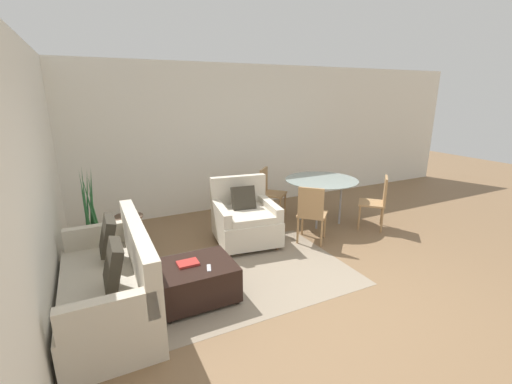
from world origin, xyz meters
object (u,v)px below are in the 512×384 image
Objects in this scene: couch at (112,285)px; tv_remote_primary at (209,268)px; ottoman at (196,280)px; book_stack at (188,263)px; picture_frame at (127,211)px; armchair at (245,219)px; potted_plant at (94,238)px; dining_chair_near_right at (378,199)px; side_table at (129,228)px; dining_table at (321,184)px; dining_chair_near_left at (312,211)px; dining_chair_far_left at (269,189)px.

couch is 11.93× the size of tv_remote_primary.
book_stack is at bearing 149.87° from ottoman.
armchair is at bearing -11.84° from picture_frame.
ottoman is at bearing 125.37° from tv_remote_primary.
potted_plant is 1.48× the size of dining_chair_near_right.
tv_remote_primary is at bearing -127.88° from armchair.
side_table reaches higher than ottoman.
book_stack is 0.26m from tv_remote_primary.
armchair reaches higher than dining_table.
dining_chair_near_left is at bearing 23.50° from tv_remote_primary.
ottoman is (-1.13, -1.17, -0.13)m from armchair.
dining_chair_near_left is (2.85, 0.55, 0.19)m from couch.
ottoman is at bearing -134.04° from armchair.
armchair is 1.59m from dining_table.
dining_chair_far_left is at bearing 11.36° from picture_frame.
tv_remote_primary is at bearing -156.50° from dining_chair_near_left.
side_table is at bearing 110.09° from tv_remote_primary.
couch is at bearing -146.51° from dining_chair_far_left.
tv_remote_primary is (-1.03, -1.32, 0.07)m from armchair.
dining_chair_near_left is (2.97, -0.76, 0.17)m from potted_plant.
armchair is 2.12m from potted_plant.
picture_frame is at bearing 108.36° from ottoman.
book_stack is 0.40× the size of side_table.
armchair is 1.16× the size of dining_chair_near_right.
dining_chair_near_right is (4.31, -0.76, 0.17)m from potted_plant.
dining_chair_near_right reaches higher than picture_frame.
couch reaches higher than picture_frame.
tv_remote_primary is 0.17× the size of dining_chair_near_right.
dining_chair_near_right is at bearing -12.26° from side_table.
couch is at bearing -84.65° from potted_plant.
book_stack is at bearing -6.78° from couch.
couch is 2.03× the size of dining_chair_far_left.
potted_plant is at bearing 124.00° from tv_remote_primary.
couch is 2.23m from armchair.
potted_plant is 3.03m from dining_chair_far_left.
armchair is at bearing 167.44° from dining_chair_near_right.
side_table is 0.63× the size of dining_chair_near_left.
dining_table is (3.52, 1.22, 0.38)m from couch.
dining_chair_near_left is (2.08, 0.64, 0.08)m from book_stack.
tv_remote_primary is 0.12× the size of potted_plant.
ottoman is 3.68× the size of book_stack.
dining_chair_near_left and dining_chair_near_right have the same top height.
potted_plant is at bearing 169.98° from dining_chair_near_right.
tv_remote_primary is (0.95, -0.28, 0.10)m from couch.
picture_frame is 3.19m from dining_table.
dining_chair_near_left reaches higher than ottoman.
side_table is at bearing 106.38° from book_stack.
dining_chair_near_right reaches higher than ottoman.
ottoman is at bearing -168.56° from dining_chair_near_right.
dining_table is (3.18, -0.17, 0.31)m from side_table.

